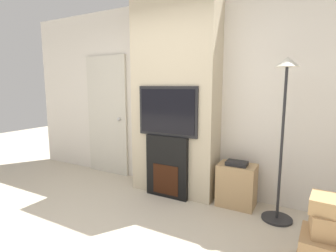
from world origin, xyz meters
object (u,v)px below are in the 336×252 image
object	(u,v)px
fireplace	(168,166)
television	(168,111)
media_stand	(237,184)
floor_lamp	(283,119)
box_stack	(333,241)

from	to	relation	value
fireplace	television	xyz separation A→B (m)	(0.00, -0.00, 0.75)
fireplace	media_stand	distance (m)	0.92
television	floor_lamp	distance (m)	1.40
fireplace	box_stack	bearing A→B (deg)	-20.29
television	box_stack	size ratio (longest dim) A/B	1.35
television	floor_lamp	size ratio (longest dim) A/B	0.48
fireplace	floor_lamp	bearing A→B (deg)	1.07
fireplace	television	distance (m)	0.75
box_stack	television	bearing A→B (deg)	159.76
fireplace	box_stack	world-z (taller)	fireplace
fireplace	television	size ratio (longest dim) A/B	0.98
floor_lamp	media_stand	distance (m)	1.02
fireplace	media_stand	bearing A→B (deg)	10.58
television	floor_lamp	bearing A→B (deg)	1.15
fireplace	floor_lamp	size ratio (longest dim) A/B	0.47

